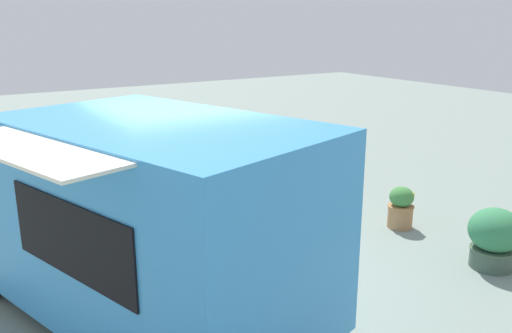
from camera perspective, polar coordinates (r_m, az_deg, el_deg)
ground_plane at (r=7.64m, az=-6.11°, el=-10.38°), size 40.00×40.00×0.00m
food_truck at (r=6.25m, az=-13.61°, el=-5.62°), size 5.41×3.45×2.34m
planter_flowering_near at (r=11.87m, az=-0.45°, el=1.32°), size 0.66×0.66×0.79m
planter_flowering_far at (r=9.06m, az=15.28°, el=-4.22°), size 0.43×0.43×0.70m
planter_flowering_side at (r=8.04m, az=24.19°, el=-6.90°), size 0.71×0.71×0.85m
trash_bin at (r=11.26m, az=-5.25°, el=0.77°), size 0.51×0.51×0.92m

